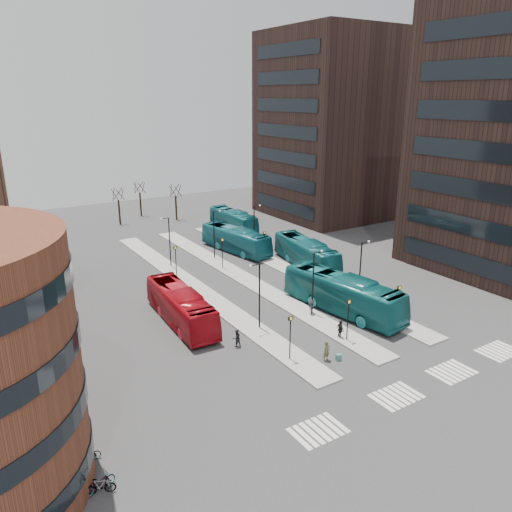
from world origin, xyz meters
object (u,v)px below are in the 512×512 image
traveller (327,351)px  commuter_a (237,338)px  teal_bus_a (343,294)px  teal_bus_b (236,240)px  teal_bus_d (233,220)px  bicycle_mid (100,486)px  teal_bus_c (306,253)px  bicycle_near (99,483)px  commuter_b (340,330)px  suitcase (338,357)px  bicycle_far (86,455)px  commuter_c (311,308)px  red_bus (181,306)px

traveller → commuter_a: traveller is taller
teal_bus_a → teal_bus_b: teal_bus_a is taller
teal_bus_d → bicycle_mid: size_ratio=6.87×
teal_bus_a → teal_bus_d: size_ratio=1.19×
teal_bus_c → commuter_a: (-17.50, -13.17, -0.93)m
bicycle_near → commuter_b: bearing=-89.5°
teal_bus_b → commuter_a: size_ratio=7.89×
commuter_b → bicycle_near: size_ratio=0.90×
bicycle_near → traveller: bearing=-93.1°
teal_bus_a → teal_bus_c: 13.61m
teal_bus_c → traveller: bearing=-115.4°
suitcase → commuter_a: commuter_a is taller
suitcase → teal_bus_c: size_ratio=0.04×
suitcase → bicycle_far: size_ratio=0.31×
teal_bus_a → commuter_a: size_ratio=8.84×
commuter_b → teal_bus_d: bearing=-7.1°
commuter_c → bicycle_far: bearing=-46.4°
traveller → bicycle_mid: bearing=-172.3°
bicycle_far → traveller: bearing=-77.7°
red_bus → commuter_b: (10.24, -10.26, -0.81)m
teal_bus_d → commuter_c: 32.92m
bicycle_far → commuter_b: bearing=-72.6°
teal_bus_b → bicycle_mid: teal_bus_b is taller
teal_bus_d → commuter_a: bearing=-119.2°
teal_bus_a → commuter_b: 5.82m
teal_bus_a → bicycle_far: teal_bus_a is taller
traveller → teal_bus_b: bearing=68.5°
suitcase → teal_bus_c: teal_bus_c is taller
teal_bus_b → commuter_c: (-4.14, -21.40, -0.87)m
suitcase → traveller: bearing=166.1°
teal_bus_a → teal_bus_d: bearing=71.1°
teal_bus_b → bicycle_far: bearing=-141.0°
teal_bus_d → commuter_a: size_ratio=7.42×
commuter_a → traveller: bearing=131.9°
teal_bus_a → commuter_b: bearing=-140.8°
teal_bus_d → traveller: bearing=-109.3°
commuter_c → bicycle_near: commuter_c is taller
red_bus → teal_bus_b: bearing=50.0°
traveller → commuter_b: bearing=28.2°
bicycle_far → commuter_a: bearing=-55.0°
suitcase → commuter_b: size_ratio=0.30×
suitcase → teal_bus_b: bearing=91.0°
red_bus → teal_bus_c: teal_bus_c is taller
teal_bus_b → teal_bus_c: size_ratio=0.98×
commuter_b → bicycle_far: size_ratio=1.03×
teal_bus_a → teal_bus_b: size_ratio=1.12×
commuter_b → bicycle_mid: (-22.46, -6.62, -0.35)m
teal_bus_b → traveller: 30.01m
traveller → bicycle_near: bearing=-173.0°
commuter_b → bicycle_far: (-22.46, -3.74, -0.41)m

